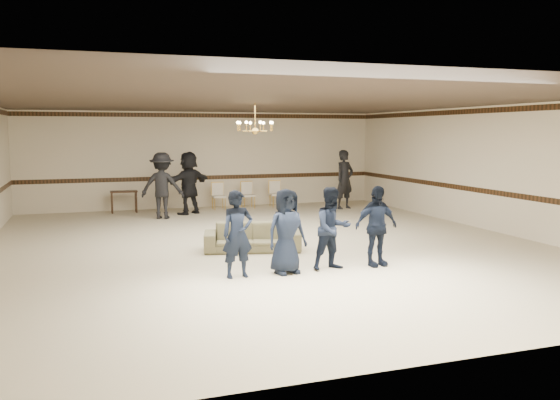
% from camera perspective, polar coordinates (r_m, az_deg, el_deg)
% --- Properties ---
extents(room, '(12.01, 14.01, 3.21)m').
position_cam_1_polar(room, '(12.82, -1.19, 2.59)').
color(room, '#BDB091').
rests_on(room, ground).
extents(chair_rail, '(12.00, 0.02, 0.14)m').
position_cam_1_polar(chair_rail, '(19.62, -7.40, 2.22)').
color(chair_rail, '#3B2211').
rests_on(chair_rail, wall_back).
extents(crown_molding, '(12.00, 0.02, 0.14)m').
position_cam_1_polar(crown_molding, '(19.56, -7.49, 8.30)').
color(crown_molding, '#3B2211').
rests_on(crown_molding, wall_back).
extents(chandelier, '(0.94, 0.94, 0.89)m').
position_cam_1_polar(chandelier, '(13.74, -2.48, 8.18)').
color(chandelier, gold).
rests_on(chandelier, ceiling).
extents(boy_a, '(0.59, 0.41, 1.53)m').
position_cam_1_polar(boy_a, '(10.03, -4.22, -3.39)').
color(boy_a, black).
rests_on(boy_a, floor).
extents(boy_b, '(0.82, 0.61, 1.53)m').
position_cam_1_polar(boy_b, '(10.29, 0.64, -3.12)').
color(boy_b, black).
rests_on(boy_b, floor).
extents(boy_c, '(0.81, 0.66, 1.53)m').
position_cam_1_polar(boy_c, '(10.62, 5.22, -2.84)').
color(boy_c, black).
rests_on(boy_c, floor).
extents(boy_d, '(0.93, 0.46, 1.53)m').
position_cam_1_polar(boy_d, '(11.02, 9.51, -2.56)').
color(boy_d, black).
rests_on(boy_d, floor).
extents(settee, '(2.17, 1.26, 0.59)m').
position_cam_1_polar(settee, '(12.33, -2.76, -3.69)').
color(settee, '#6C6448').
rests_on(settee, floor).
extents(adult_left, '(1.43, 1.11, 1.94)m').
position_cam_1_polar(adult_left, '(17.15, -11.58, 1.40)').
color(adult_left, black).
rests_on(adult_left, floor).
extents(adult_mid, '(1.84, 1.42, 1.94)m').
position_cam_1_polar(adult_mid, '(17.97, -9.02, 1.69)').
color(adult_mid, black).
rests_on(adult_mid, floor).
extents(adult_right, '(0.82, 0.68, 1.94)m').
position_cam_1_polar(adult_right, '(19.14, 6.42, 2.03)').
color(adult_right, black).
rests_on(adult_right, floor).
extents(banquet_chair_left, '(0.44, 0.44, 0.87)m').
position_cam_1_polar(banquet_chair_left, '(18.99, -6.09, 0.38)').
color(banquet_chair_left, beige).
rests_on(banquet_chair_left, floor).
extents(banquet_chair_mid, '(0.46, 0.46, 0.87)m').
position_cam_1_polar(banquet_chair_mid, '(19.23, -3.18, 0.49)').
color(banquet_chair_mid, beige).
rests_on(banquet_chair_mid, floor).
extents(banquet_chair_right, '(0.46, 0.46, 0.87)m').
position_cam_1_polar(banquet_chair_right, '(19.52, -0.35, 0.59)').
color(banquet_chair_right, beige).
rests_on(banquet_chair_right, floor).
extents(console_table, '(0.83, 0.35, 0.69)m').
position_cam_1_polar(console_table, '(18.77, -15.19, -0.17)').
color(console_table, '#361F12').
rests_on(console_table, floor).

